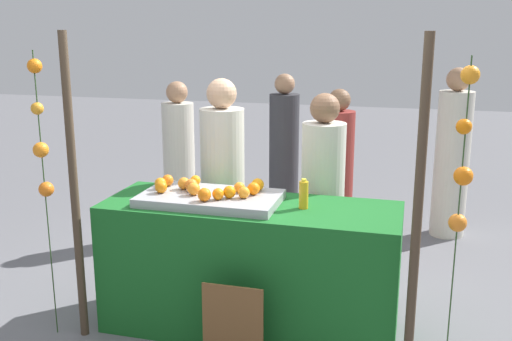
% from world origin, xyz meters
% --- Properties ---
extents(ground_plane, '(24.00, 24.00, 0.00)m').
position_xyz_m(ground_plane, '(0.00, 0.00, 0.00)').
color(ground_plane, slate).
extents(stall_counter, '(2.01, 0.71, 0.91)m').
position_xyz_m(stall_counter, '(0.00, 0.00, 0.46)').
color(stall_counter, '#196023').
rests_on(stall_counter, ground_plane).
extents(orange_tray, '(0.94, 0.52, 0.06)m').
position_xyz_m(orange_tray, '(-0.27, -0.03, 0.94)').
color(orange_tray, '#9EA0A5').
rests_on(orange_tray, stall_counter).
extents(orange_0, '(0.08, 0.08, 0.08)m').
position_xyz_m(orange_0, '(-0.09, 0.05, 1.01)').
color(orange_0, orange).
rests_on(orange_0, orange_tray).
extents(orange_1, '(0.09, 0.09, 0.09)m').
position_xyz_m(orange_1, '(0.01, 0.03, 1.01)').
color(orange_1, orange).
rests_on(orange_1, orange_tray).
extents(orange_2, '(0.08, 0.08, 0.08)m').
position_xyz_m(orange_2, '(-0.64, 0.09, 1.01)').
color(orange_2, orange).
rests_on(orange_2, orange_tray).
extents(orange_3, '(0.08, 0.08, 0.08)m').
position_xyz_m(orange_3, '(-0.61, -0.09, 1.01)').
color(orange_3, orange).
rests_on(orange_3, orange_tray).
extents(orange_4, '(0.08, 0.08, 0.08)m').
position_xyz_m(orange_4, '(-0.02, -0.06, 1.01)').
color(orange_4, orange).
rests_on(orange_4, orange_tray).
extents(orange_5, '(0.08, 0.08, 0.08)m').
position_xyz_m(orange_5, '(-0.18, -0.14, 1.01)').
color(orange_5, orange).
rests_on(orange_5, orange_tray).
extents(orange_6, '(0.09, 0.09, 0.09)m').
position_xyz_m(orange_6, '(-0.42, 0.00, 1.02)').
color(orange_6, orange).
rests_on(orange_6, orange_tray).
extents(orange_7, '(0.08, 0.08, 0.08)m').
position_xyz_m(orange_7, '(-0.12, -0.09, 1.01)').
color(orange_7, orange).
rests_on(orange_7, orange_tray).
extents(orange_8, '(0.07, 0.07, 0.07)m').
position_xyz_m(orange_8, '(-0.45, 0.15, 1.01)').
color(orange_8, orange).
rests_on(orange_8, orange_tray).
extents(orange_9, '(0.08, 0.08, 0.08)m').
position_xyz_m(orange_9, '(-0.65, 0.00, 1.01)').
color(orange_9, orange).
rests_on(orange_9, orange_tray).
extents(orange_10, '(0.09, 0.09, 0.09)m').
position_xyz_m(orange_10, '(-0.37, -0.08, 1.01)').
color(orange_10, orange).
rests_on(orange_10, orange_tray).
extents(orange_11, '(0.09, 0.09, 0.09)m').
position_xyz_m(orange_11, '(0.02, 0.14, 1.01)').
color(orange_11, orange).
rests_on(orange_11, orange_tray).
extents(orange_12, '(0.09, 0.09, 0.09)m').
position_xyz_m(orange_12, '(-0.25, -0.20, 1.02)').
color(orange_12, orange).
rests_on(orange_12, orange_tray).
extents(orange_13, '(0.09, 0.09, 0.09)m').
position_xyz_m(orange_13, '(-0.49, 0.04, 1.01)').
color(orange_13, orange).
rests_on(orange_13, orange_tray).
extents(juice_bottle, '(0.06, 0.06, 0.20)m').
position_xyz_m(juice_bottle, '(0.36, 0.01, 1.01)').
color(juice_bottle, gold).
rests_on(juice_bottle, stall_counter).
extents(chalkboard_sign, '(0.39, 0.03, 0.57)m').
position_xyz_m(chalkboard_sign, '(0.04, -0.53, 0.27)').
color(chalkboard_sign, brown).
rests_on(chalkboard_sign, ground_plane).
extents(vendor_left, '(0.34, 0.34, 1.70)m').
position_xyz_m(vendor_left, '(-0.38, 0.56, 0.79)').
color(vendor_left, beige).
rests_on(vendor_left, ground_plane).
extents(vendor_right, '(0.32, 0.32, 1.61)m').
position_xyz_m(vendor_right, '(0.40, 0.56, 0.75)').
color(vendor_right, beige).
rests_on(vendor_right, ground_plane).
extents(crowd_person_0, '(0.31, 0.31, 1.56)m').
position_xyz_m(crowd_person_0, '(-1.20, 1.65, 0.73)').
color(crowd_person_0, beige).
rests_on(crowd_person_0, ground_plane).
extents(crowd_person_1, '(0.31, 0.31, 1.52)m').
position_xyz_m(crowd_person_1, '(0.36, 1.75, 0.71)').
color(crowd_person_1, maroon).
rests_on(crowd_person_1, ground_plane).
extents(crowd_person_2, '(0.32, 0.32, 1.59)m').
position_xyz_m(crowd_person_2, '(-0.31, 2.43, 0.74)').
color(crowd_person_2, '#333338').
rests_on(crowd_person_2, ground_plane).
extents(crowd_person_3, '(0.34, 0.34, 1.69)m').
position_xyz_m(crowd_person_3, '(1.42, 2.38, 0.79)').
color(crowd_person_3, beige).
rests_on(crowd_person_3, ground_plane).
extents(canopy_post_left, '(0.06, 0.06, 2.06)m').
position_xyz_m(canopy_post_left, '(-1.08, -0.39, 1.03)').
color(canopy_post_left, '#473828').
rests_on(canopy_post_left, ground_plane).
extents(canopy_post_right, '(0.06, 0.06, 2.06)m').
position_xyz_m(canopy_post_right, '(1.08, -0.39, 1.03)').
color(canopy_post_right, '#473828').
rests_on(canopy_post_right, ground_plane).
extents(garland_strand_left, '(0.11, 0.11, 1.94)m').
position_xyz_m(garland_strand_left, '(-1.28, -0.43, 1.38)').
color(garland_strand_left, '#2D4C23').
rests_on(garland_strand_left, ground_plane).
extents(garland_strand_right, '(0.11, 0.11, 1.94)m').
position_xyz_m(garland_strand_right, '(1.30, -0.43, 1.40)').
color(garland_strand_right, '#2D4C23').
rests_on(garland_strand_right, ground_plane).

